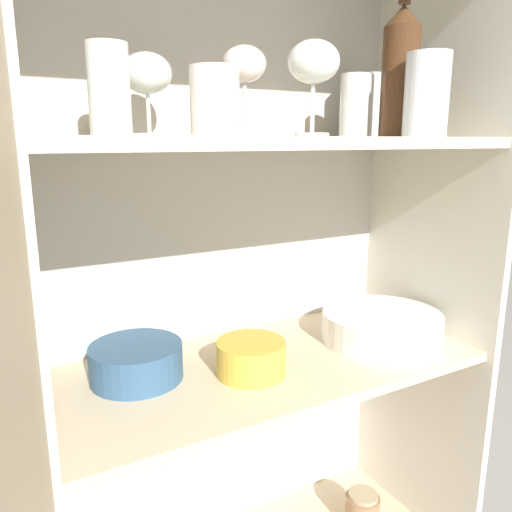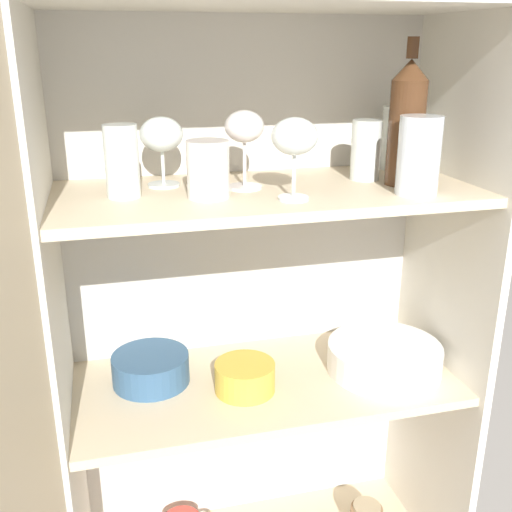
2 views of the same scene
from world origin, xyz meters
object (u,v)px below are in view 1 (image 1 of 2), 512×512
(wine_bottle, at_px, (400,71))
(plate_stack_white, at_px, (381,326))
(storage_jar, at_px, (362,511))
(mixing_bowl_large, at_px, (136,360))
(serving_bowl_small, at_px, (251,356))

(wine_bottle, height_order, plate_stack_white, wine_bottle)
(plate_stack_white, relative_size, storage_jar, 2.68)
(wine_bottle, distance_m, mixing_bowl_large, 0.74)
(plate_stack_white, relative_size, serving_bowl_small, 1.98)
(serving_bowl_small, distance_m, storage_jar, 0.59)
(mixing_bowl_large, bearing_deg, storage_jar, -6.25)
(mixing_bowl_large, relative_size, storage_jar, 1.75)
(plate_stack_white, xyz_separation_m, serving_bowl_small, (-0.33, -0.00, 0.00))
(plate_stack_white, distance_m, mixing_bowl_large, 0.52)
(plate_stack_white, relative_size, mixing_bowl_large, 1.53)
(serving_bowl_small, bearing_deg, plate_stack_white, 0.64)
(mixing_bowl_large, bearing_deg, serving_bowl_small, -23.95)
(mixing_bowl_large, distance_m, storage_jar, 0.71)
(wine_bottle, distance_m, serving_bowl_small, 0.62)
(storage_jar, bearing_deg, mixing_bowl_large, 173.75)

